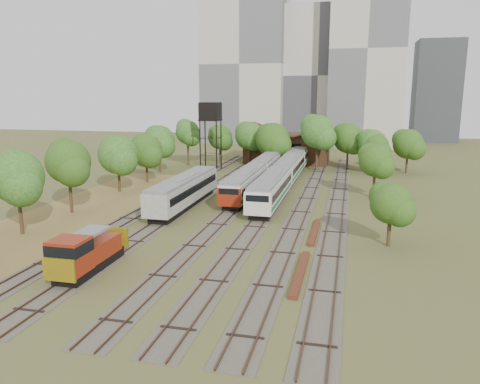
% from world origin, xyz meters
% --- Properties ---
extents(ground, '(240.00, 240.00, 0.00)m').
position_xyz_m(ground, '(0.00, 0.00, 0.00)').
color(ground, '#475123').
rests_on(ground, ground).
extents(dry_grass_patch, '(14.00, 60.00, 0.04)m').
position_xyz_m(dry_grass_patch, '(-18.00, 8.00, 0.02)').
color(dry_grass_patch, brown).
rests_on(dry_grass_patch, ground).
extents(tracks, '(24.60, 80.00, 0.19)m').
position_xyz_m(tracks, '(-0.67, 25.00, 0.04)').
color(tracks, '#4C473D').
rests_on(tracks, ground).
extents(railcar_red_set, '(2.81, 34.58, 3.47)m').
position_xyz_m(railcar_red_set, '(-2.00, 32.63, 1.84)').
color(railcar_red_set, black).
rests_on(railcar_red_set, ground).
extents(railcar_green_set, '(2.97, 52.08, 3.68)m').
position_xyz_m(railcar_green_set, '(2.00, 37.94, 1.94)').
color(railcar_green_set, black).
rests_on(railcar_green_set, ground).
extents(railcar_rear, '(2.85, 16.08, 3.52)m').
position_xyz_m(railcar_rear, '(-2.00, 59.88, 1.86)').
color(railcar_rear, black).
rests_on(railcar_rear, ground).
extents(shunter_locomotive, '(2.52, 8.10, 3.30)m').
position_xyz_m(shunter_locomotive, '(-8.00, -4.88, 1.56)').
color(shunter_locomotive, black).
rests_on(shunter_locomotive, ground).
extents(old_grey_coach, '(2.98, 18.00, 3.69)m').
position_xyz_m(old_grey_coach, '(-8.00, 17.18, 2.01)').
color(old_grey_coach, black).
rests_on(old_grey_coach, ground).
extents(water_tower, '(3.46, 3.46, 11.96)m').
position_xyz_m(water_tower, '(-12.84, 44.11, 10.09)').
color(water_tower, black).
rests_on(water_tower, ground).
extents(rail_pile_near, '(0.62, 9.25, 0.31)m').
position_xyz_m(rail_pile_near, '(8.00, -1.28, 0.15)').
color(rail_pile_near, '#5F2B1B').
rests_on(rail_pile_near, ground).
extents(rail_pile_far, '(0.55, 8.82, 0.29)m').
position_xyz_m(rail_pile_far, '(8.20, 9.87, 0.14)').
color(rail_pile_far, '#5F2B1B').
rests_on(rail_pile_far, ground).
extents(maintenance_shed, '(16.45, 11.55, 7.58)m').
position_xyz_m(maintenance_shed, '(-1.00, 57.98, 2.91)').
color(maintenance_shed, '#3A2515').
rests_on(maintenance_shed, ground).
extents(tree_band_left, '(6.95, 52.13, 8.44)m').
position_xyz_m(tree_band_left, '(-19.83, 17.69, 5.23)').
color(tree_band_left, '#382616').
rests_on(tree_band_left, ground).
extents(tree_band_far, '(44.34, 10.21, 9.83)m').
position_xyz_m(tree_band_far, '(1.84, 49.50, 5.67)').
color(tree_band_far, '#382616').
rests_on(tree_band_far, ground).
extents(tree_band_right, '(5.20, 42.99, 7.09)m').
position_xyz_m(tree_band_right, '(14.91, 29.78, 4.62)').
color(tree_band_right, '#382616').
rests_on(tree_band_right, ground).
extents(tower_left, '(22.00, 16.00, 42.00)m').
position_xyz_m(tower_left, '(-18.00, 95.00, 21.00)').
color(tower_left, beige).
rests_on(tower_left, ground).
extents(tower_centre, '(20.00, 18.00, 36.00)m').
position_xyz_m(tower_centre, '(2.00, 100.00, 18.00)').
color(tower_centre, beige).
rests_on(tower_centre, ground).
extents(tower_right, '(18.00, 16.00, 48.00)m').
position_xyz_m(tower_right, '(14.00, 92.00, 24.00)').
color(tower_right, beige).
rests_on(tower_right, ground).
extents(tower_far_right, '(12.00, 12.00, 28.00)m').
position_xyz_m(tower_far_right, '(34.00, 110.00, 14.00)').
color(tower_far_right, '#393C40').
rests_on(tower_far_right, ground).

